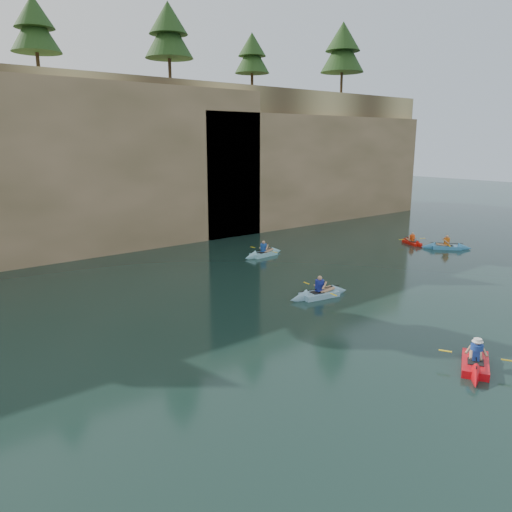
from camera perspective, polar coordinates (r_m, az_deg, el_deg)
ground at (r=16.53m, az=10.66°, el=-13.78°), size 160.00×160.00×0.00m
cliff at (r=40.99m, az=-23.32°, el=10.15°), size 70.00×16.00×12.00m
cliff_slab_center at (r=34.69m, az=-16.57°, el=9.80°), size 24.00×2.40×11.40m
cliff_slab_east at (r=46.31m, az=7.26°, el=9.99°), size 26.00×2.40×9.84m
sea_cave_center at (r=32.69m, az=-25.35°, el=1.64°), size 3.50×1.00×3.20m
sea_cave_east at (r=38.28m, az=-4.72°, el=5.38°), size 5.00×1.00×4.50m
main_kayaker at (r=18.48m, az=23.77°, el=-11.14°), size 3.40×2.32×1.28m
kayaker_ltblue_near at (r=24.29m, az=7.25°, el=-4.32°), size 3.44×2.57×1.33m
kayaker_red_far at (r=37.98m, az=17.40°, el=1.51°), size 1.97×2.91×1.06m
kayaker_ltblue_mid at (r=32.56m, az=0.87°, el=0.28°), size 3.35×2.47×1.26m
kayaker_blue_east at (r=37.08m, az=20.92°, el=0.99°), size 2.80×3.01×1.20m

